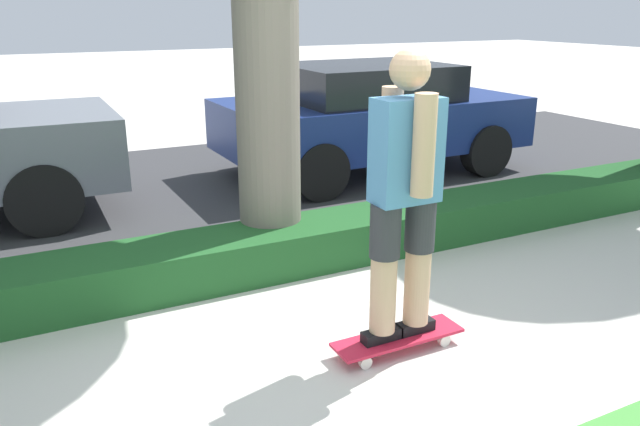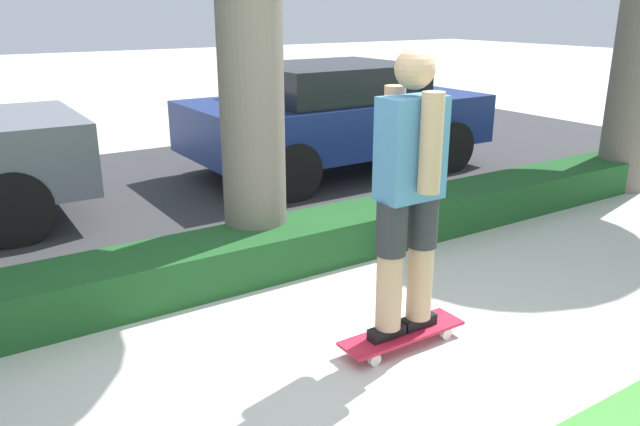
{
  "view_description": "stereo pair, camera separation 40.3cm",
  "coord_description": "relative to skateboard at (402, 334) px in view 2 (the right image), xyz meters",
  "views": [
    {
      "loc": [
        -1.54,
        -2.82,
        2.07
      ],
      "look_at": [
        0.19,
        0.6,
        0.8
      ],
      "focal_mm": 35.0,
      "sensor_mm": 36.0,
      "label": 1
    },
    {
      "loc": [
        -1.89,
        -2.62,
        2.07
      ],
      "look_at": [
        0.19,
        0.6,
        0.8
      ],
      "focal_mm": 35.0,
      "sensor_mm": 36.0,
      "label": 2
    }
  ],
  "objects": [
    {
      "name": "hedge_row",
      "position": [
        -0.47,
        1.53,
        0.1
      ],
      "size": [
        17.12,
        0.6,
        0.36
      ],
      "color": "#1E5123",
      "rests_on": "ground_plane"
    },
    {
      "name": "parked_car_middle",
      "position": [
        2.19,
        4.0,
        0.66
      ],
      "size": [
        3.87,
        1.98,
        1.39
      ],
      "rotation": [
        0.0,
        0.0,
        0.01
      ],
      "color": "navy",
      "rests_on": "ground_plane"
    },
    {
      "name": "street_asphalt",
      "position": [
        -0.47,
        4.13,
        -0.08
      ],
      "size": [
        17.12,
        5.0,
        0.01
      ],
      "color": "#38383A",
      "rests_on": "ground_plane"
    },
    {
      "name": "skateboard",
      "position": [
        0.0,
        0.0,
        0.0
      ],
      "size": [
        0.86,
        0.24,
        0.1
      ],
      "color": "red",
      "rests_on": "ground_plane"
    },
    {
      "name": "skater_person",
      "position": [
        0.0,
        0.0,
        0.96
      ],
      "size": [
        0.51,
        0.45,
        1.76
      ],
      "color": "black",
      "rests_on": "skateboard"
    },
    {
      "name": "ground_plane",
      "position": [
        -0.47,
        -0.07,
        -0.08
      ],
      "size": [
        60.0,
        60.0,
        0.0
      ],
      "primitive_type": "plane",
      "color": "beige"
    }
  ]
}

